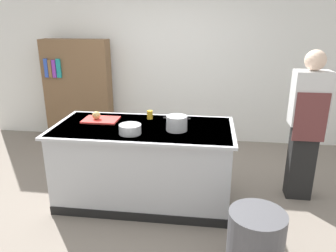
{
  "coord_description": "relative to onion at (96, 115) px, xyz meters",
  "views": [
    {
      "loc": [
        0.7,
        -3.29,
        2.05
      ],
      "look_at": [
        0.25,
        0.2,
        0.85
      ],
      "focal_mm": 34.66,
      "sensor_mm": 36.0,
      "label": 1
    }
  ],
  "objects": [
    {
      "name": "bookshelf",
      "position": [
        -0.9,
        1.67,
        -0.12
      ],
      "size": [
        1.1,
        0.31,
        1.7
      ],
      "color": "brown",
      "rests_on": "ground_plane"
    },
    {
      "name": "back_wall",
      "position": [
        0.57,
        1.97,
        0.53
      ],
      "size": [
        6.4,
        0.12,
        3.0
      ],
      "primitive_type": "cube",
      "color": "white",
      "rests_on": "ground_plane"
    },
    {
      "name": "stock_pot",
      "position": [
        0.95,
        -0.21,
        0.01
      ],
      "size": [
        0.29,
        0.22,
        0.16
      ],
      "color": "#B7BABF",
      "rests_on": "counter_island"
    },
    {
      "name": "ground_plane",
      "position": [
        0.57,
        -0.13,
        -0.97
      ],
      "size": [
        10.0,
        10.0,
        0.0
      ],
      "primitive_type": "plane",
      "color": "slate"
    },
    {
      "name": "mixing_bowl",
      "position": [
        0.49,
        -0.37,
        -0.02
      ],
      "size": [
        0.23,
        0.23,
        0.1
      ],
      "primitive_type": "cylinder",
      "color": "#B7BABF",
      "rests_on": "counter_island"
    },
    {
      "name": "onion",
      "position": [
        0.0,
        0.0,
        0.0
      ],
      "size": [
        0.09,
        0.09,
        0.09
      ],
      "primitive_type": "sphere",
      "color": "tan",
      "rests_on": "cutting_board"
    },
    {
      "name": "cutting_board",
      "position": [
        0.05,
        0.01,
        -0.06
      ],
      "size": [
        0.4,
        0.28,
        0.02
      ],
      "primitive_type": "cube",
      "color": "red",
      "rests_on": "counter_island"
    },
    {
      "name": "counter_island",
      "position": [
        0.57,
        -0.13,
        -0.5
      ],
      "size": [
        1.98,
        0.98,
        0.9
      ],
      "color": "#B7BABF",
      "rests_on": "ground_plane"
    },
    {
      "name": "trash_bin",
      "position": [
        1.71,
        -1.13,
        -0.69
      ],
      "size": [
        0.47,
        0.47,
        0.55
      ],
      "primitive_type": "cylinder",
      "color": "#4C4C51",
      "rests_on": "ground_plane"
    },
    {
      "name": "juice_cup",
      "position": [
        0.6,
        0.15,
        -0.02
      ],
      "size": [
        0.07,
        0.07,
        0.1
      ],
      "primitive_type": "cylinder",
      "color": "yellow",
      "rests_on": "counter_island"
    },
    {
      "name": "person_chef",
      "position": [
        2.37,
        0.17,
        -0.05
      ],
      "size": [
        0.38,
        0.25,
        1.72
      ],
      "rotation": [
        0.0,
        0.0,
        1.91
      ],
      "color": "black",
      "rests_on": "ground_plane"
    }
  ]
}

